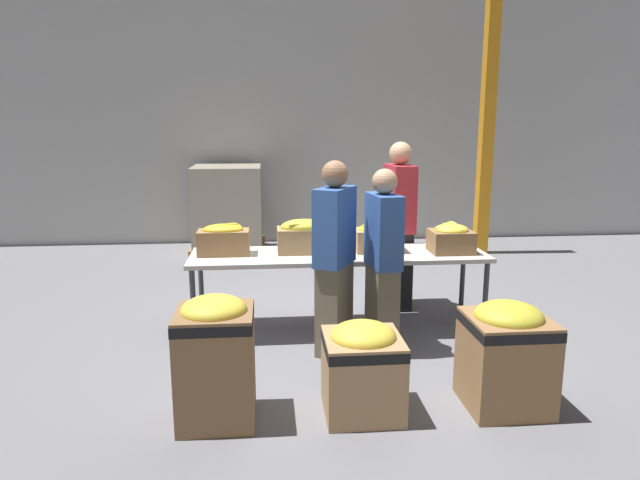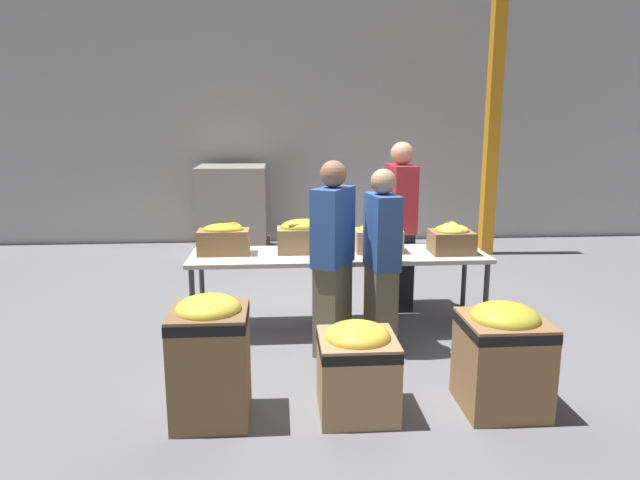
# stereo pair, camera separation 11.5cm
# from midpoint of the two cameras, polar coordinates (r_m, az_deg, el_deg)

# --- Properties ---
(ground_plane) EXTENTS (30.00, 30.00, 0.00)m
(ground_plane) POSITION_cam_midpoint_polar(r_m,az_deg,el_deg) (5.64, 1.24, -8.77)
(ground_plane) COLOR slate
(wall_back) EXTENTS (16.00, 0.08, 4.00)m
(wall_back) POSITION_cam_midpoint_polar(r_m,az_deg,el_deg) (9.50, -1.70, 11.92)
(wall_back) COLOR #B7B7B2
(wall_back) RESTS_ON ground_plane
(sorting_table) EXTENTS (2.80, 0.75, 0.75)m
(sorting_table) POSITION_cam_midpoint_polar(r_m,az_deg,el_deg) (5.44, 1.28, -1.82)
(sorting_table) COLOR beige
(sorting_table) RESTS_ON ground_plane
(banana_box_0) EXTENTS (0.48, 0.27, 0.31)m
(banana_box_0) POSITION_cam_midpoint_polar(r_m,az_deg,el_deg) (5.43, -10.20, 0.11)
(banana_box_0) COLOR olive
(banana_box_0) RESTS_ON sorting_table
(banana_box_1) EXTENTS (0.49, 0.30, 0.32)m
(banana_box_1) POSITION_cam_midpoint_polar(r_m,az_deg,el_deg) (5.43, -2.30, 0.45)
(banana_box_1) COLOR #A37A4C
(banana_box_1) RESTS_ON sorting_table
(banana_box_2) EXTENTS (0.44, 0.30, 0.29)m
(banana_box_2) POSITION_cam_midpoint_polar(r_m,az_deg,el_deg) (5.50, 5.24, 0.28)
(banana_box_2) COLOR tan
(banana_box_2) RESTS_ON sorting_table
(banana_box_3) EXTENTS (0.40, 0.34, 0.29)m
(banana_box_3) POSITION_cam_midpoint_polar(r_m,az_deg,el_deg) (5.56, 12.39, 0.21)
(banana_box_3) COLOR olive
(banana_box_3) RESTS_ON sorting_table
(volunteer_0) EXTENTS (0.27, 0.49, 1.78)m
(volunteer_0) POSITION_cam_midpoint_polar(r_m,az_deg,el_deg) (6.10, 7.33, 1.31)
(volunteer_0) COLOR black
(volunteer_0) RESTS_ON ground_plane
(volunteer_1) EXTENTS (0.41, 0.50, 1.67)m
(volunteer_1) POSITION_cam_midpoint_polar(r_m,az_deg,el_deg) (4.83, 0.78, -2.00)
(volunteer_1) COLOR #6B604C
(volunteer_1) RESTS_ON ground_plane
(volunteer_2) EXTENTS (0.27, 0.45, 1.60)m
(volunteer_2) POSITION_cam_midpoint_polar(r_m,az_deg,el_deg) (4.91, 5.64, -2.26)
(volunteer_2) COLOR #6B604C
(volunteer_2) RESTS_ON ground_plane
(donation_bin_0) EXTENTS (0.51, 0.51, 0.87)m
(donation_bin_0) POSITION_cam_midpoint_polar(r_m,az_deg,el_deg) (3.92, -11.23, -11.24)
(donation_bin_0) COLOR olive
(donation_bin_0) RESTS_ON ground_plane
(donation_bin_1) EXTENTS (0.53, 0.53, 0.65)m
(donation_bin_1) POSITION_cam_midpoint_polar(r_m,az_deg,el_deg) (3.99, 3.44, -12.42)
(donation_bin_1) COLOR tan
(donation_bin_1) RESTS_ON ground_plane
(donation_bin_2) EXTENTS (0.55, 0.55, 0.77)m
(donation_bin_2) POSITION_cam_midpoint_polar(r_m,az_deg,el_deg) (4.23, 17.38, -10.62)
(donation_bin_2) COLOR olive
(donation_bin_2) RESTS_ON ground_plane
(support_pillar) EXTENTS (0.18, 0.18, 4.00)m
(support_pillar) POSITION_cam_midpoint_polar(r_m,az_deg,el_deg) (8.86, 16.02, 11.48)
(support_pillar) COLOR orange
(support_pillar) RESTS_ON ground_plane
(pallet_stack_0) EXTENTS (1.11, 1.11, 1.32)m
(pallet_stack_0) POSITION_cam_midpoint_polar(r_m,az_deg,el_deg) (8.85, -9.57, 2.98)
(pallet_stack_0) COLOR olive
(pallet_stack_0) RESTS_ON ground_plane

